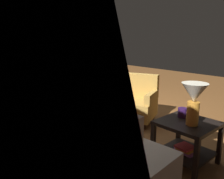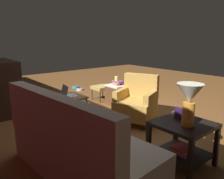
{
  "view_description": "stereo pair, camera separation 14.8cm",
  "coord_description": "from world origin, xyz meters",
  "px_view_note": "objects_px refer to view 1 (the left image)",
  "views": [
    {
      "loc": [
        -3.36,
        3.22,
        1.56
      ],
      "look_at": [
        -0.11,
        0.32,
        0.55
      ],
      "focal_mm": 36.55,
      "sensor_mm": 36.0,
      "label": 1
    },
    {
      "loc": [
        -3.46,
        3.11,
        1.56
      ],
      "look_at": [
        -0.11,
        0.32,
        0.55
      ],
      "focal_mm": 36.55,
      "sensor_mm": 36.0,
      "label": 2
    }
  ],
  "objects_px": {
    "armchair": "(137,102)",
    "pet_bowl_teal": "(72,87)",
    "laptop": "(69,94)",
    "small_vase": "(182,113)",
    "yellow_mug": "(115,78)",
    "pet_bowl_steel": "(77,90)",
    "book_stack_shelf": "(186,149)",
    "laptop_desk": "(71,99)",
    "couch": "(85,148)",
    "side_table": "(187,136)",
    "book_stack_hamper": "(117,83)",
    "wicker_hamper": "(117,95)",
    "ottoman": "(100,88)",
    "table_lamp": "(194,97)"
  },
  "relations": [
    {
      "from": "table_lamp",
      "to": "small_vase",
      "type": "xyz_separation_m",
      "value": [
        0.22,
        -0.15,
        -0.28
      ]
    },
    {
      "from": "book_stack_shelf",
      "to": "wicker_hamper",
      "type": "xyz_separation_m",
      "value": [
        2.45,
        -1.09,
        0.05
      ]
    },
    {
      "from": "yellow_mug",
      "to": "pet_bowl_steel",
      "type": "height_order",
      "value": "yellow_mug"
    },
    {
      "from": "laptop_desk",
      "to": "laptop",
      "type": "xyz_separation_m",
      "value": [
        0.01,
        0.04,
        0.11
      ]
    },
    {
      "from": "table_lamp",
      "to": "pet_bowl_teal",
      "type": "bearing_deg",
      "value": -15.41
    },
    {
      "from": "small_vase",
      "to": "laptop_desk",
      "type": "distance_m",
      "value": 2.14
    },
    {
      "from": "side_table",
      "to": "book_stack_shelf",
      "type": "relative_size",
      "value": 2.39
    },
    {
      "from": "wicker_hamper",
      "to": "yellow_mug",
      "type": "relative_size",
      "value": 4.8
    },
    {
      "from": "book_stack_hamper",
      "to": "table_lamp",
      "type": "bearing_deg",
      "value": 155.69
    },
    {
      "from": "laptop_desk",
      "to": "laptop",
      "type": "relative_size",
      "value": 1.54
    },
    {
      "from": "laptop",
      "to": "small_vase",
      "type": "bearing_deg",
      "value": -168.89
    },
    {
      "from": "book_stack_hamper",
      "to": "armchair",
      "type": "bearing_deg",
      "value": 156.76
    },
    {
      "from": "armchair",
      "to": "yellow_mug",
      "type": "distance_m",
      "value": 1.17
    },
    {
      "from": "laptop",
      "to": "ottoman",
      "type": "distance_m",
      "value": 1.57
    },
    {
      "from": "book_stack_hamper",
      "to": "pet_bowl_teal",
      "type": "relative_size",
      "value": 1.34
    },
    {
      "from": "pet_bowl_steel",
      "to": "pet_bowl_teal",
      "type": "bearing_deg",
      "value": -11.02
    },
    {
      "from": "couch",
      "to": "book_stack_shelf",
      "type": "xyz_separation_m",
      "value": [
        -0.64,
        -1.08,
        -0.14
      ]
    },
    {
      "from": "armchair",
      "to": "side_table",
      "type": "bearing_deg",
      "value": 155.4
    },
    {
      "from": "wicker_hamper",
      "to": "book_stack_hamper",
      "type": "xyz_separation_m",
      "value": [
        -0.0,
        -0.0,
        0.29
      ]
    },
    {
      "from": "laptop",
      "to": "book_stack_hamper",
      "type": "bearing_deg",
      "value": -82.11
    },
    {
      "from": "side_table",
      "to": "pet_bowl_steel",
      "type": "xyz_separation_m",
      "value": [
        4.29,
        -1.18,
        -0.34
      ]
    },
    {
      "from": "laptop",
      "to": "table_lamp",
      "type": "bearing_deg",
      "value": -173.54
    },
    {
      "from": "laptop_desk",
      "to": "pet_bowl_teal",
      "type": "height_order",
      "value": "laptop_desk"
    },
    {
      "from": "small_vase",
      "to": "laptop",
      "type": "height_order",
      "value": "laptop"
    },
    {
      "from": "yellow_mug",
      "to": "armchair",
      "type": "bearing_deg",
      "value": 158.36
    },
    {
      "from": "armchair",
      "to": "pet_bowl_steel",
      "type": "relative_size",
      "value": 4.41
    },
    {
      "from": "book_stack_shelf",
      "to": "book_stack_hamper",
      "type": "bearing_deg",
      "value": -24.09
    },
    {
      "from": "yellow_mug",
      "to": "pet_bowl_teal",
      "type": "xyz_separation_m",
      "value": [
        2.18,
        -0.19,
        -0.6
      ]
    },
    {
      "from": "small_vase",
      "to": "laptop",
      "type": "distance_m",
      "value": 2.15
    },
    {
      "from": "small_vase",
      "to": "side_table",
      "type": "bearing_deg",
      "value": 144.46
    },
    {
      "from": "laptop",
      "to": "pet_bowl_teal",
      "type": "relative_size",
      "value": 1.82
    },
    {
      "from": "small_vase",
      "to": "book_stack_shelf",
      "type": "height_order",
      "value": "small_vase"
    },
    {
      "from": "table_lamp",
      "to": "side_table",
      "type": "bearing_deg",
      "value": -32.01
    },
    {
      "from": "side_table",
      "to": "laptop_desk",
      "type": "bearing_deg",
      "value": 6.95
    },
    {
      "from": "small_vase",
      "to": "ottoman",
      "type": "bearing_deg",
      "value": -18.04
    },
    {
      "from": "armchair",
      "to": "yellow_mug",
      "type": "height_order",
      "value": "armchair"
    },
    {
      "from": "wicker_hamper",
      "to": "pet_bowl_teal",
      "type": "xyz_separation_m",
      "value": [
        2.22,
        -0.17,
        -0.22
      ]
    },
    {
      "from": "table_lamp",
      "to": "laptop",
      "type": "relative_size",
      "value": 1.37
    },
    {
      "from": "armchair",
      "to": "laptop_desk",
      "type": "distance_m",
      "value": 1.24
    },
    {
      "from": "side_table",
      "to": "book_stack_hamper",
      "type": "bearing_deg",
      "value": -24.03
    },
    {
      "from": "yellow_mug",
      "to": "pet_bowl_steel",
      "type": "bearing_deg",
      "value": -3.6
    },
    {
      "from": "laptop_desk",
      "to": "yellow_mug",
      "type": "relative_size",
      "value": 5.6
    },
    {
      "from": "side_table",
      "to": "pet_bowl_teal",
      "type": "relative_size",
      "value": 3.2
    },
    {
      "from": "laptop_desk",
      "to": "yellow_mug",
      "type": "distance_m",
      "value": 1.38
    },
    {
      "from": "laptop_desk",
      "to": "armchair",
      "type": "bearing_deg",
      "value": -131.9
    },
    {
      "from": "book_stack_shelf",
      "to": "pet_bowl_teal",
      "type": "xyz_separation_m",
      "value": [
        4.66,
        -1.26,
        -0.17
      ]
    },
    {
      "from": "laptop",
      "to": "pet_bowl_teal",
      "type": "xyz_separation_m",
      "value": [
        2.41,
        -1.57,
        -0.5
      ]
    },
    {
      "from": "book_stack_shelf",
      "to": "table_lamp",
      "type": "bearing_deg",
      "value": 149.35
    },
    {
      "from": "armchair",
      "to": "pet_bowl_teal",
      "type": "bearing_deg",
      "value": -10.63
    },
    {
      "from": "couch",
      "to": "side_table",
      "type": "relative_size",
      "value": 3.06
    }
  ]
}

